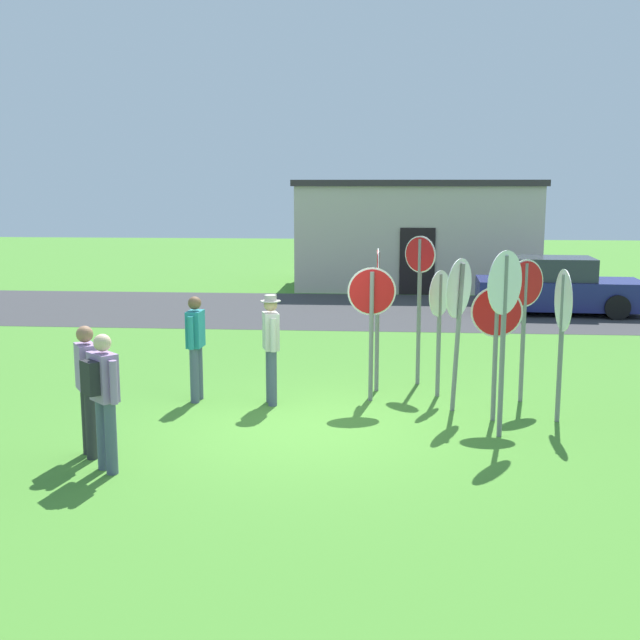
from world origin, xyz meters
name	(u,v)px	position (x,y,z in m)	size (l,w,h in m)	color
ground_plane	(306,428)	(0.00, 0.00, 0.00)	(80.00, 80.00, 0.00)	#47842D
street_asphalt	(344,310)	(0.00, 10.77, 0.00)	(60.00, 6.40, 0.01)	#38383A
building_background	(415,233)	(2.11, 16.48, 1.79)	(7.97, 4.95, 3.58)	beige
parked_car_on_street	(556,288)	(5.71, 10.74, 0.69)	(4.38, 2.18, 1.51)	navy
stop_sign_rear_right	(525,305)	(3.29, 1.66, 1.56)	(0.63, 0.43, 2.28)	slate
stop_sign_far_back	(458,306)	(2.20, 1.03, 1.63)	(0.49, 0.81, 2.35)	slate
stop_sign_nearest	(563,317)	(3.65, 0.60, 1.55)	(0.08, 0.89, 2.24)	slate
stop_sign_center_cluster	(372,311)	(0.90, 1.47, 1.47)	(0.76, 0.17, 2.15)	slate
stop_sign_tallest	(377,295)	(0.98, 2.15, 1.62)	(0.07, 0.70, 2.40)	slate
stop_sign_low_front	(496,330)	(2.71, 0.58, 1.35)	(0.74, 0.07, 1.98)	slate
stop_sign_rear_left	(504,309)	(2.70, -0.17, 1.78)	(0.55, 0.68, 2.56)	slate
stop_sign_leaning_right	(439,311)	(1.98, 1.88, 1.41)	(0.38, 0.65, 2.07)	slate
stop_sign_leaning_left	(419,287)	(1.69, 2.66, 1.70)	(0.50, 0.40, 2.57)	slate
person_on_left	(103,393)	(-2.22, -1.94, 0.98)	(0.48, 0.47, 1.69)	#4C5670
person_near_signs	(87,384)	(-2.62, -1.41, 0.95)	(0.38, 0.49, 1.69)	#2D2D33
person_in_dark_shirt	(271,343)	(-0.66, 1.20, 0.98)	(0.31, 0.55, 1.74)	#4C5670
person_in_blue	(196,343)	(-1.88, 1.28, 0.95)	(0.24, 0.57, 1.69)	#4C5670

